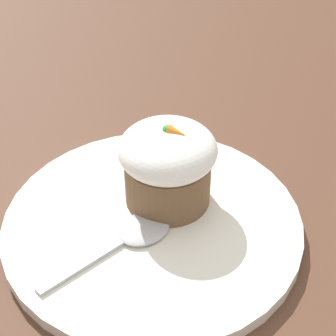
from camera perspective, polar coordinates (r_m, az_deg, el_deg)
ground_plane at (r=0.51m, az=-1.55°, el=-6.27°), size 4.00×4.00×0.00m
dessert_plate at (r=0.50m, az=-1.57°, el=-5.75°), size 0.26×0.26×0.01m
carrot_cake at (r=0.49m, az=0.00°, el=0.43°), size 0.09×0.09×0.08m
spoon at (r=0.48m, az=-3.96°, el=-6.72°), size 0.07×0.13×0.01m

